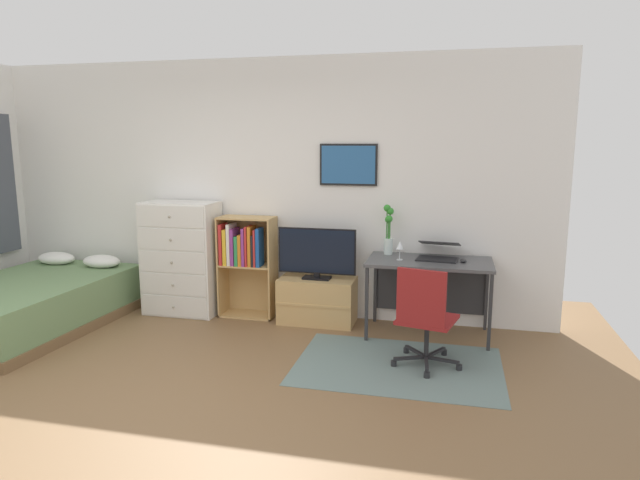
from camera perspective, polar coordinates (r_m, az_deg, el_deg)
The scene contains 14 objects.
ground_plane at distance 4.18m, azimuth -17.22°, elevation -16.66°, with size 7.20×7.20×0.00m, color brown.
wall_back_with_posters at distance 5.97m, azimuth -5.90°, elevation 5.27°, with size 6.12×0.09×2.70m.
area_rug at distance 4.80m, azimuth 8.02°, elevation -12.65°, with size 1.70×1.20×0.01m, color slate.
bed at distance 6.31m, azimuth -27.65°, elevation -5.81°, with size 1.43×2.08×0.61m.
dresser at distance 6.16m, azimuth -14.05°, elevation -1.82°, with size 0.79×0.46×1.22m.
bookshelf at distance 5.92m, azimuth -7.74°, elevation -1.66°, with size 0.59×0.30×1.07m.
tv_stand at distance 5.74m, azimuth -0.28°, elevation -6.23°, with size 0.78×0.41×0.47m.
television at distance 5.60m, azimuth -0.33°, elevation -1.43°, with size 0.80×0.16×0.52m.
desk at distance 5.46m, azimuth 11.21°, elevation -3.23°, with size 1.16×0.64×0.74m.
office_chair at distance 4.63m, azimuth 10.69°, elevation -7.60°, with size 0.58×0.57×0.86m.
laptop at distance 5.45m, azimuth 12.08°, elevation -1.18°, with size 0.42×0.45×0.17m.
computer_mouse at distance 5.33m, azimuth 14.53°, elevation -2.07°, with size 0.06×0.10×0.03m, color #262628.
bamboo_vase at distance 5.53m, azimuth 7.06°, elevation 1.02°, with size 0.10×0.12×0.50m.
wine_glass at distance 5.30m, azimuth 8.22°, elevation -0.61°, with size 0.07×0.07×0.18m.
Camera 1 is at (1.99, -3.18, 1.86)m, focal length 31.11 mm.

